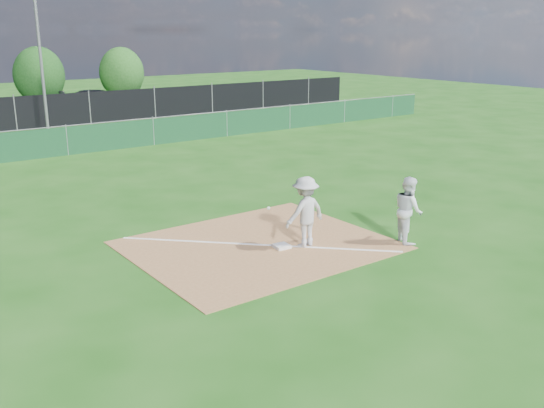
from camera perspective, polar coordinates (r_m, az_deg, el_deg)
The scene contains 12 objects.
ground at distance 22.66m, azimuth -14.58°, elevation 2.46°, with size 90.00×90.00×0.00m, color #174B10.
infield_dirt at distance 15.00m, azimuth -1.26°, elevation -3.89°, with size 6.00×5.00×0.02m, color olive.
foul_line at distance 15.00m, azimuth -1.26°, elevation -3.84°, with size 0.08×7.00×0.01m, color white.
green_fence at distance 27.16m, azimuth -18.73°, elevation 5.62°, with size 44.00×0.05×1.20m, color #0F3A1E.
black_fence at distance 34.74m, azimuth -23.00°, elevation 7.82°, with size 46.00×0.04×1.80m, color black.
light_pole at distance 34.60m, azimuth -20.99°, elevation 13.17°, with size 0.16×0.16×8.00m, color slate.
first_base at distance 14.79m, azimuth 0.91°, elevation -3.99°, with size 0.36×0.36×0.08m, color white.
play_at_first at distance 14.70m, azimuth 3.14°, elevation -0.73°, with size 1.85×0.69×1.74m.
runner at distance 15.39m, azimuth 12.71°, elevation -0.53°, with size 0.81×0.63×1.68m, color white.
car_right at distance 40.80m, azimuth -15.78°, elevation 9.29°, with size 2.04×5.01×1.45m, color black.
tree_mid at distance 45.81m, azimuth -21.07°, elevation 11.23°, with size 3.43×3.43×4.07m.
tree_right at distance 47.87m, azimuth -13.97°, elevation 11.89°, with size 3.31×3.31×3.92m.
Camera 1 is at (-8.15, -10.51, 5.13)m, focal length 40.00 mm.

